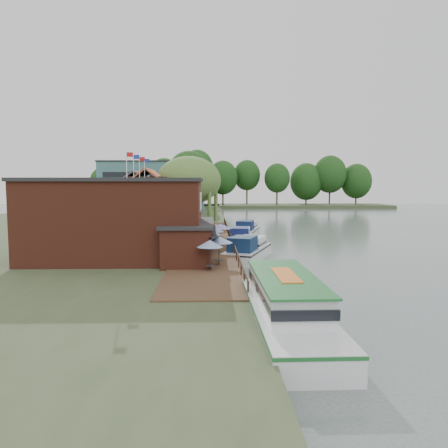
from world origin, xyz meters
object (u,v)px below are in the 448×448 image
object	(u,v)px
hotel_block	(153,186)
umbrella_3	(210,241)
cottage_a	(150,204)
tour_boat	(288,304)
pub	(138,219)
cottage_b	(139,201)
willow	(189,195)
umbrella_5	(221,235)
cruiser_0	(248,247)
umbrella_1	(219,251)
cruiser_2	(247,228)
cottage_c	(172,199)
umbrella_4	(213,238)
cruiser_1	(240,236)
umbrella_0	(210,255)
swan	(268,293)
umbrella_2	(205,245)

from	to	relation	value
hotel_block	umbrella_3	size ratio (longest dim) A/B	10.69
cottage_a	tour_boat	bearing A→B (deg)	-69.73
pub	cottage_b	size ratio (longest dim) A/B	2.08
willow	umbrella_5	size ratio (longest dim) A/B	4.37
willow	cruiser_0	world-z (taller)	willow
umbrella_1	cruiser_2	size ratio (longest dim) A/B	0.23
cottage_a	cottage_c	size ratio (longest dim) A/B	1.01
cottage_a	cottage_b	size ratio (longest dim) A/B	0.90
cruiser_0	tour_boat	bearing A→B (deg)	-70.02
cottage_b	cottage_c	bearing A→B (deg)	66.04
cottage_b	cruiser_2	size ratio (longest dim) A/B	0.95
umbrella_4	cottage_a	bearing A→B (deg)	128.43
cottage_a	umbrella_4	world-z (taller)	cottage_a
cruiser_0	cottage_a	bearing A→B (deg)	160.40
umbrella_3	umbrella_4	distance (m)	2.56
umbrella_4	cruiser_1	world-z (taller)	umbrella_4
umbrella_0	willow	bearing A→B (deg)	96.51
cottage_c	umbrella_3	size ratio (longest dim) A/B	3.58
pub	umbrella_5	size ratio (longest dim) A/B	8.37
willow	umbrella_1	size ratio (longest dim) A/B	4.39
pub	cruiser_1	world-z (taller)	pub
cottage_a	umbrella_5	bearing A→B (deg)	-38.09
pub	willow	bearing A→B (deg)	80.07
umbrella_0	umbrella_4	distance (m)	10.75
cruiser_1	swan	distance (m)	25.08
cruiser_2	swan	world-z (taller)	cruiser_2
cottage_b	cruiser_2	distance (m)	16.30
cruiser_0	cruiser_1	bearing A→B (deg)	109.95
cottage_a	cruiser_2	bearing A→B (deg)	40.54
umbrella_5	cruiser_1	world-z (taller)	umbrella_5
pub	umbrella_1	size ratio (longest dim) A/B	8.42
cottage_c	cruiser_0	size ratio (longest dim) A/B	0.81
cottage_b	cruiser_0	bearing A→B (deg)	-53.23
cottage_a	tour_boat	size ratio (longest dim) A/B	0.64
hotel_block	umbrella_1	size ratio (longest dim) A/B	10.69
umbrella_0	cruiser_2	world-z (taller)	umbrella_0
cottage_a	umbrella_3	world-z (taller)	cottage_a
umbrella_4	cottage_c	bearing A→B (deg)	103.08
pub	cottage_b	xyz separation A→B (m)	(-4.00, 25.00, 0.60)
tour_boat	willow	bearing A→B (deg)	100.17
umbrella_1	swan	xyz separation A→B (m)	(3.30, -5.90, -2.07)
umbrella_1	umbrella_0	bearing A→B (deg)	-106.77
cottage_c	umbrella_3	bearing A→B (deg)	-78.54
umbrella_2	umbrella_5	world-z (taller)	same
umbrella_4	umbrella_5	distance (m)	3.11
cruiser_2	umbrella_0	bearing A→B (deg)	-87.50
hotel_block	umbrella_1	distance (m)	75.67
umbrella_0	cottage_c	bearing A→B (deg)	99.23
willow	cottage_c	bearing A→B (deg)	104.04
willow	cruiser_1	distance (m)	9.12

